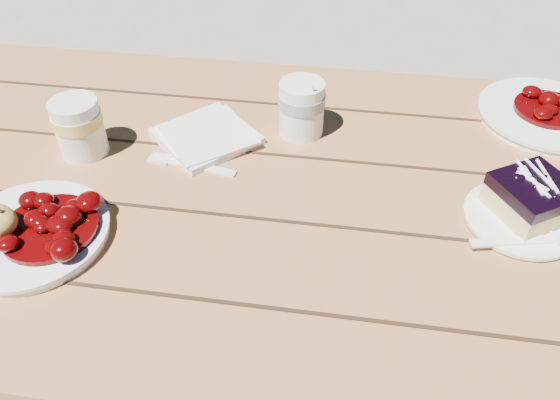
# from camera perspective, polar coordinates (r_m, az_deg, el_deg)

# --- Properties ---
(picnic_table) EXTENTS (2.00, 1.55, 0.75)m
(picnic_table) POSITION_cam_1_polar(r_m,az_deg,el_deg) (1.02, -8.33, -4.66)
(picnic_table) COLOR brown
(picnic_table) RESTS_ON ground
(main_plate) EXTENTS (0.22, 0.22, 0.02)m
(main_plate) POSITION_cam_1_polar(r_m,az_deg,el_deg) (0.86, -24.58, -3.34)
(main_plate) COLOR white
(main_plate) RESTS_ON picnic_table
(goulash_stew) EXTENTS (0.14, 0.14, 0.04)m
(goulash_stew) POSITION_cam_1_polar(r_m,az_deg,el_deg) (0.83, -23.22, -1.96)
(goulash_stew) COLOR #480203
(goulash_stew) RESTS_ON main_plate
(dessert_plate) EXTENTS (0.16, 0.16, 0.01)m
(dessert_plate) POSITION_cam_1_polar(r_m,az_deg,el_deg) (0.89, 23.82, -1.88)
(dessert_plate) COLOR white
(dessert_plate) RESTS_ON picnic_table
(blueberry_cake) EXTENTS (0.14, 0.14, 0.06)m
(blueberry_cake) POSITION_cam_1_polar(r_m,az_deg,el_deg) (0.88, 24.87, 0.29)
(blueberry_cake) COLOR #DBC677
(blueberry_cake) RESTS_ON dessert_plate
(fork_dessert) EXTENTS (0.16, 0.06, 0.00)m
(fork_dessert) POSITION_cam_1_polar(r_m,az_deg,el_deg) (0.84, 23.26, -3.96)
(fork_dessert) COLOR white
(fork_dessert) RESTS_ON dessert_plate
(coffee_cup) EXTENTS (0.08, 0.08, 0.10)m
(coffee_cup) POSITION_cam_1_polar(r_m,az_deg,el_deg) (0.97, 2.25, 9.54)
(coffee_cup) COLOR white
(coffee_cup) RESTS_ON picnic_table
(napkin_stack) EXTENTS (0.21, 0.21, 0.01)m
(napkin_stack) POSITION_cam_1_polar(r_m,az_deg,el_deg) (0.98, -7.72, 6.59)
(napkin_stack) COLOR white
(napkin_stack) RESTS_ON picnic_table
(fork_table) EXTENTS (0.16, 0.05, 0.00)m
(fork_table) POSITION_cam_1_polar(r_m,az_deg,el_deg) (0.92, -8.32, 3.45)
(fork_table) COLOR white
(fork_table) RESTS_ON picnic_table
(second_plate) EXTENTS (0.24, 0.24, 0.02)m
(second_plate) POSITION_cam_1_polar(r_m,az_deg,el_deg) (1.14, 26.09, 7.95)
(second_plate) COLOR white
(second_plate) RESTS_ON picnic_table
(second_stew) EXTENTS (0.13, 0.13, 0.04)m
(second_stew) POSITION_cam_1_polar(r_m,az_deg,el_deg) (1.13, 26.53, 9.16)
(second_stew) COLOR #480203
(second_stew) RESTS_ON second_plate
(second_cup) EXTENTS (0.08, 0.08, 0.10)m
(second_cup) POSITION_cam_1_polar(r_m,az_deg,el_deg) (0.98, -20.25, 7.12)
(second_cup) COLOR white
(second_cup) RESTS_ON picnic_table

